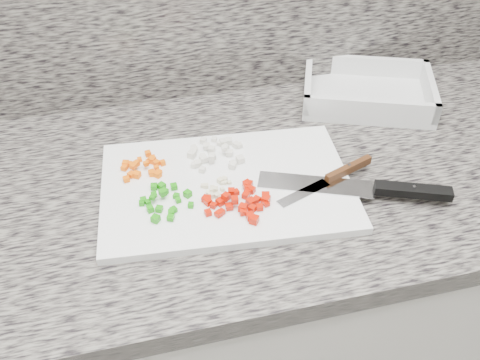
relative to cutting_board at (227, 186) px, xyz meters
name	(u,v)px	position (x,y,z in m)	size (l,w,h in m)	color
cabinet	(223,323)	(-0.01, 0.04, -0.48)	(3.92, 0.62, 0.86)	silver
countertop	(218,184)	(-0.01, 0.04, -0.03)	(3.96, 0.64, 0.04)	slate
cutting_board	(227,186)	(0.00, 0.00, 0.00)	(0.45, 0.30, 0.01)	white
carrot_pile	(143,167)	(-0.14, 0.07, 0.01)	(0.08, 0.08, 0.02)	#F05E05
onion_pile	(215,153)	(0.00, 0.08, 0.01)	(0.11, 0.11, 0.02)	silver
green_pepper_pile	(163,200)	(-0.12, -0.02, 0.01)	(0.09, 0.10, 0.02)	#1A8A0C
red_pepper_pile	(241,201)	(0.01, -0.06, 0.01)	(0.12, 0.11, 0.02)	#C11402
garlic_pile	(216,188)	(-0.02, -0.01, 0.01)	(0.06, 0.05, 0.01)	beige
chef_knife	(379,189)	(0.26, -0.09, 0.01)	(0.33, 0.16, 0.02)	silver
paring_knife	(337,175)	(0.20, -0.03, 0.01)	(0.20, 0.09, 0.02)	silver
tray	(367,93)	(0.37, 0.22, 0.01)	(0.33, 0.29, 0.06)	silver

